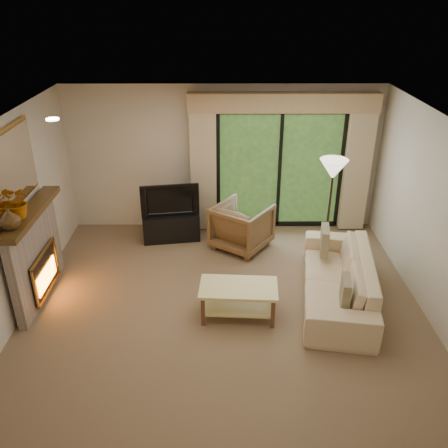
{
  "coord_description": "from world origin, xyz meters",
  "views": [
    {
      "loc": [
        -0.03,
        -5.53,
        4.0
      ],
      "look_at": [
        0.0,
        0.3,
        1.1
      ],
      "focal_mm": 38.0,
      "sensor_mm": 36.0,
      "label": 1
    }
  ],
  "objects_px": {
    "armchair": "(242,226)",
    "coffee_table": "(238,301)",
    "sofa": "(338,278)",
    "media_console": "(171,226)"
  },
  "relations": [
    {
      "from": "armchair",
      "to": "coffee_table",
      "type": "relative_size",
      "value": 0.84
    },
    {
      "from": "sofa",
      "to": "armchair",
      "type": "bearing_deg",
      "value": -130.5
    },
    {
      "from": "armchair",
      "to": "sofa",
      "type": "height_order",
      "value": "armchair"
    },
    {
      "from": "armchair",
      "to": "media_console",
      "type": "bearing_deg",
      "value": 20.36
    },
    {
      "from": "coffee_table",
      "to": "armchair",
      "type": "bearing_deg",
      "value": 89.94
    },
    {
      "from": "media_console",
      "to": "sofa",
      "type": "relative_size",
      "value": 0.42
    },
    {
      "from": "media_console",
      "to": "armchair",
      "type": "bearing_deg",
      "value": -23.23
    },
    {
      "from": "armchair",
      "to": "coffee_table",
      "type": "distance_m",
      "value": 1.93
    },
    {
      "from": "media_console",
      "to": "sofa",
      "type": "xyz_separation_m",
      "value": [
        2.53,
        -1.85,
        0.1
      ]
    },
    {
      "from": "armchair",
      "to": "sofa",
      "type": "distance_m",
      "value": 2.0
    }
  ]
}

